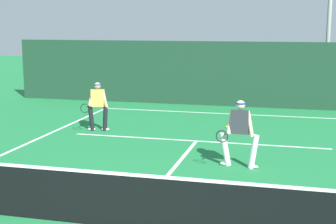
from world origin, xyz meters
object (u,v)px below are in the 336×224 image
object	(u,v)px
player_far	(98,104)
tennis_ball	(227,127)
light_pole	(330,2)
player_near	(239,131)

from	to	relation	value
player_far	tennis_ball	distance (m)	4.35
player_far	light_pole	xyz separation A→B (m)	(7.48, 7.76, 3.47)
player_near	light_pole	world-z (taller)	light_pole
light_pole	tennis_ball	bearing A→B (deg)	-118.95
player_near	player_far	world-z (taller)	player_near
player_near	tennis_ball	distance (m)	4.63
player_near	tennis_ball	xyz separation A→B (m)	(-0.88, 4.46, -0.88)
player_near	light_pole	xyz separation A→B (m)	(2.60, 10.75, 3.44)
tennis_ball	light_pole	distance (m)	8.38
tennis_ball	light_pole	size ratio (longest dim) A/B	0.01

